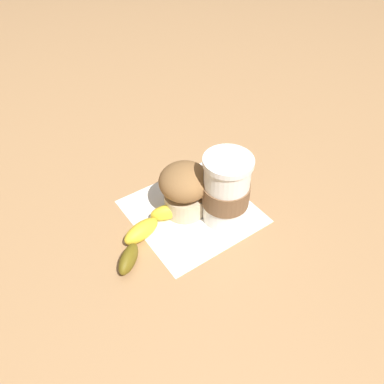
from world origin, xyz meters
TOP-DOWN VIEW (x-y plane):
  - ground_plane at (0.00, 0.00)m, footprint 3.00×3.00m
  - paper_napkin at (0.00, 0.00)m, footprint 0.25×0.25m
  - coffee_cup at (-0.05, 0.03)m, footprint 0.08×0.08m
  - muffin at (0.01, -0.01)m, footprint 0.09×0.09m
  - banana at (0.10, 0.03)m, footprint 0.15×0.12m

SIDE VIEW (x-z plane):
  - ground_plane at x=0.00m, z-range 0.00..0.00m
  - paper_napkin at x=0.00m, z-range 0.00..0.00m
  - banana at x=0.10m, z-range 0.00..0.03m
  - muffin at x=0.01m, z-range 0.01..0.10m
  - coffee_cup at x=-0.05m, z-range 0.00..0.13m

